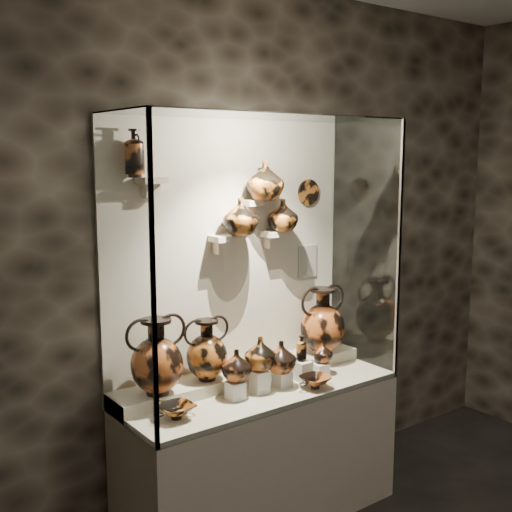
{
  "coord_description": "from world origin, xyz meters",
  "views": [
    {
      "loc": [
        -2.18,
        -0.68,
        2.19
      ],
      "look_at": [
        0.01,
        2.24,
        1.61
      ],
      "focal_mm": 45.0,
      "sensor_mm": 36.0,
      "label": 1
    }
  ],
  "objects_px": {
    "amphora_left": "(157,356)",
    "jug_b": "(260,353)",
    "amphora_right": "(322,321)",
    "lekythos_tall": "(135,150)",
    "kylix_right": "(315,381)",
    "ovoid_vase_c": "(283,215)",
    "jug_e": "(323,352)",
    "amphora_mid": "(207,350)",
    "lekythos_small": "(301,347)",
    "kylix_left": "(176,410)",
    "ovoid_vase_a": "(240,217)",
    "jug_c": "(281,357)",
    "jug_a": "(236,365)",
    "ovoid_vase_b": "(265,180)"
  },
  "relations": [
    {
      "from": "kylix_right",
      "to": "ovoid_vase_c",
      "type": "xyz_separation_m",
      "value": [
        0.07,
        0.39,
        0.94
      ]
    },
    {
      "from": "kylix_left",
      "to": "ovoid_vase_b",
      "type": "xyz_separation_m",
      "value": [
        0.79,
        0.26,
        1.16
      ]
    },
    {
      "from": "amphora_left",
      "to": "jug_b",
      "type": "xyz_separation_m",
      "value": [
        0.58,
        -0.16,
        -0.05
      ]
    },
    {
      "from": "amphora_mid",
      "to": "jug_e",
      "type": "height_order",
      "value": "amphora_mid"
    },
    {
      "from": "jug_c",
      "to": "ovoid_vase_a",
      "type": "height_order",
      "value": "ovoid_vase_a"
    },
    {
      "from": "lekythos_small",
      "to": "kylix_left",
      "type": "relative_size",
      "value": 0.75
    },
    {
      "from": "amphora_left",
      "to": "lekythos_small",
      "type": "bearing_deg",
      "value": -0.51
    },
    {
      "from": "jug_c",
      "to": "ovoid_vase_a",
      "type": "distance_m",
      "value": 0.86
    },
    {
      "from": "jug_c",
      "to": "ovoid_vase_a",
      "type": "relative_size",
      "value": 0.86
    },
    {
      "from": "jug_a",
      "to": "jug_b",
      "type": "height_order",
      "value": "jug_b"
    },
    {
      "from": "amphora_mid",
      "to": "ovoid_vase_a",
      "type": "height_order",
      "value": "ovoid_vase_a"
    },
    {
      "from": "amphora_right",
      "to": "jug_c",
      "type": "bearing_deg",
      "value": -170.89
    },
    {
      "from": "amphora_right",
      "to": "jug_b",
      "type": "bearing_deg",
      "value": -176.95
    },
    {
      "from": "jug_a",
      "to": "lekythos_small",
      "type": "bearing_deg",
      "value": 7.59
    },
    {
      "from": "amphora_left",
      "to": "jug_e",
      "type": "distance_m",
      "value": 1.08
    },
    {
      "from": "jug_a",
      "to": "jug_b",
      "type": "distance_m",
      "value": 0.17
    },
    {
      "from": "jug_c",
      "to": "ovoid_vase_c",
      "type": "xyz_separation_m",
      "value": [
        0.22,
        0.25,
        0.8
      ]
    },
    {
      "from": "jug_e",
      "to": "amphora_left",
      "type": "bearing_deg",
      "value": 158.28
    },
    {
      "from": "lekythos_small",
      "to": "ovoid_vase_c",
      "type": "bearing_deg",
      "value": 73.35
    },
    {
      "from": "jug_e",
      "to": "ovoid_vase_a",
      "type": "bearing_deg",
      "value": 140.5
    },
    {
      "from": "kylix_left",
      "to": "jug_b",
      "type": "bearing_deg",
      "value": 10.88
    },
    {
      "from": "lekythos_small",
      "to": "ovoid_vase_c",
      "type": "height_order",
      "value": "ovoid_vase_c"
    },
    {
      "from": "jug_a",
      "to": "kylix_left",
      "type": "distance_m",
      "value": 0.45
    },
    {
      "from": "jug_e",
      "to": "lekythos_small",
      "type": "distance_m",
      "value": 0.18
    },
    {
      "from": "amphora_left",
      "to": "jug_b",
      "type": "height_order",
      "value": "amphora_left"
    },
    {
      "from": "kylix_right",
      "to": "ovoid_vase_a",
      "type": "xyz_separation_m",
      "value": [
        -0.26,
        0.38,
        0.95
      ]
    },
    {
      "from": "jug_a",
      "to": "jug_e",
      "type": "bearing_deg",
      "value": 6.61
    },
    {
      "from": "jug_e",
      "to": "kylix_left",
      "type": "bearing_deg",
      "value": 169.4
    },
    {
      "from": "amphora_mid",
      "to": "lekythos_tall",
      "type": "relative_size",
      "value": 1.25
    },
    {
      "from": "jug_b",
      "to": "ovoid_vase_c",
      "type": "height_order",
      "value": "ovoid_vase_c"
    },
    {
      "from": "amphora_right",
      "to": "jug_e",
      "type": "height_order",
      "value": "amphora_right"
    },
    {
      "from": "amphora_left",
      "to": "jug_e",
      "type": "bearing_deg",
      "value": 0.43
    },
    {
      "from": "amphora_mid",
      "to": "kylix_left",
      "type": "xyz_separation_m",
      "value": [
        -0.34,
        -0.23,
        -0.2
      ]
    },
    {
      "from": "kylix_left",
      "to": "ovoid_vase_a",
      "type": "height_order",
      "value": "ovoid_vase_a"
    },
    {
      "from": "amphora_right",
      "to": "lekythos_tall",
      "type": "distance_m",
      "value": 1.66
    },
    {
      "from": "lekythos_tall",
      "to": "amphora_left",
      "type": "bearing_deg",
      "value": -77.47
    },
    {
      "from": "amphora_left",
      "to": "lekythos_small",
      "type": "xyz_separation_m",
      "value": [
        0.89,
        -0.16,
        -0.07
      ]
    },
    {
      "from": "kylix_right",
      "to": "jug_c",
      "type": "bearing_deg",
      "value": 156.37
    },
    {
      "from": "lekythos_tall",
      "to": "ovoid_vase_b",
      "type": "xyz_separation_m",
      "value": [
        0.82,
        -0.06,
        -0.18
      ]
    },
    {
      "from": "ovoid_vase_a",
      "to": "jug_b",
      "type": "bearing_deg",
      "value": -113.03
    },
    {
      "from": "jug_a",
      "to": "kylix_right",
      "type": "bearing_deg",
      "value": -11.89
    },
    {
      "from": "amphora_right",
      "to": "lekythos_tall",
      "type": "bearing_deg",
      "value": 164.1
    },
    {
      "from": "jug_e",
      "to": "amphora_mid",
      "type": "bearing_deg",
      "value": 152.4
    },
    {
      "from": "jug_b",
      "to": "ovoid_vase_c",
      "type": "relative_size",
      "value": 0.97
    },
    {
      "from": "amphora_right",
      "to": "jug_c",
      "type": "xyz_separation_m",
      "value": [
        -0.49,
        -0.17,
        -0.1
      ]
    },
    {
      "from": "amphora_mid",
      "to": "jug_b",
      "type": "relative_size",
      "value": 1.85
    },
    {
      "from": "amphora_left",
      "to": "amphora_right",
      "type": "height_order",
      "value": "amphora_right"
    },
    {
      "from": "ovoid_vase_a",
      "to": "ovoid_vase_b",
      "type": "relative_size",
      "value": 0.94
    },
    {
      "from": "jug_b",
      "to": "jug_c",
      "type": "height_order",
      "value": "jug_b"
    },
    {
      "from": "amphora_mid",
      "to": "amphora_right",
      "type": "bearing_deg",
      "value": 18.45
    }
  ]
}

